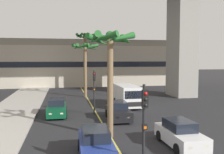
% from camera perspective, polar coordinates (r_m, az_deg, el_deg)
% --- Properties ---
extents(lane_stripe_center, '(0.14, 56.00, 0.01)m').
position_cam_1_polar(lane_stripe_center, '(26.71, -4.05, -7.23)').
color(lane_stripe_center, '#DBCC4C').
rests_on(lane_stripe_center, ground).
extents(pier_building_backdrop, '(39.19, 8.04, 8.83)m').
position_cam_1_polar(pier_building_backdrop, '(50.65, -7.34, 3.10)').
color(pier_building_backdrop, '#BCB29E').
rests_on(pier_building_backdrop, ground).
extents(car_queue_front, '(1.84, 4.10, 1.56)m').
position_cam_1_polar(car_queue_front, '(24.17, -12.28, -6.80)').
color(car_queue_front, '#0C4728').
rests_on(car_queue_front, ground).
extents(car_queue_second, '(1.90, 4.13, 1.56)m').
position_cam_1_polar(car_queue_second, '(16.25, 15.00, -12.28)').
color(car_queue_second, white).
rests_on(car_queue_second, ground).
extents(car_queue_third, '(1.91, 4.14, 1.56)m').
position_cam_1_polar(car_queue_third, '(22.23, 1.38, -7.67)').
color(car_queue_third, black).
rests_on(car_queue_third, ground).
extents(car_queue_fourth, '(1.93, 4.15, 1.56)m').
position_cam_1_polar(car_queue_fourth, '(14.02, -3.67, -14.83)').
color(car_queue_fourth, navy).
rests_on(car_queue_fourth, ground).
extents(delivery_van, '(2.19, 5.26, 2.36)m').
position_cam_1_polar(delivery_van, '(27.92, 3.35, -4.06)').
color(delivery_van, white).
rests_on(delivery_van, ground).
extents(traffic_light_median_near, '(0.24, 0.37, 4.20)m').
position_cam_1_polar(traffic_light_median_near, '(10.96, 7.23, -9.42)').
color(traffic_light_median_near, black).
rests_on(traffic_light_median_near, ground).
extents(traffic_light_median_far, '(0.24, 0.37, 4.20)m').
position_cam_1_polar(traffic_light_median_far, '(23.83, -4.02, -2.02)').
color(traffic_light_median_far, black).
rests_on(traffic_light_median_far, ground).
extents(palm_tree_near_median, '(3.61, 3.71, 7.37)m').
position_cam_1_polar(palm_tree_near_median, '(34.71, -6.03, 5.13)').
color(palm_tree_near_median, brown).
rests_on(palm_tree_near_median, ground).
extents(palm_tree_mid_median, '(3.13, 3.19, 9.42)m').
position_cam_1_polar(palm_tree_mid_median, '(41.90, -6.09, 6.61)').
color(palm_tree_mid_median, brown).
rests_on(palm_tree_mid_median, ground).
extents(palm_tree_far_median, '(3.27, 3.42, 7.08)m').
position_cam_1_polar(palm_tree_far_median, '(16.79, -0.55, 5.43)').
color(palm_tree_far_median, brown).
rests_on(palm_tree_far_median, ground).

